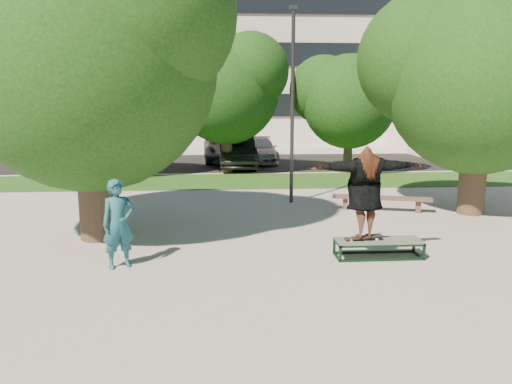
{
  "coord_description": "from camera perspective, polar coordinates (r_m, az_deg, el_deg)",
  "views": [
    {
      "loc": [
        -1.26,
        -10.78,
        3.22
      ],
      "look_at": [
        -0.46,
        0.6,
        1.15
      ],
      "focal_mm": 35.0,
      "sensor_mm": 36.0,
      "label": 1
    }
  ],
  "objects": [
    {
      "name": "office_building",
      "position": [
        43.03,
        -5.21,
        16.59
      ],
      "size": [
        30.0,
        14.12,
        16.0
      ],
      "color": "beige",
      "rests_on": "ground"
    },
    {
      "name": "lamppost",
      "position": [
        15.94,
        4.18,
        9.99
      ],
      "size": [
        0.25,
        0.15,
        6.11
      ],
      "color": "#2D2D30",
      "rests_on": "ground"
    },
    {
      "name": "bystander",
      "position": [
        10.09,
        -15.44,
        -3.52
      ],
      "size": [
        0.76,
        0.66,
        1.76
      ],
      "primitive_type": "imported",
      "rotation": [
        0.0,
        0.0,
        0.45
      ],
      "color": "#18535E",
      "rests_on": "ground"
    },
    {
      "name": "grass_strip",
      "position": [
        20.66,
        2.3,
        1.31
      ],
      "size": [
        30.0,
        4.0,
        0.02
      ],
      "primitive_type": "cube",
      "color": "#144313",
      "rests_on": "ground"
    },
    {
      "name": "asphalt_strip",
      "position": [
        27.0,
        -1.33,
        3.41
      ],
      "size": [
        40.0,
        8.0,
        0.01
      ],
      "primitive_type": "cube",
      "color": "black",
      "rests_on": "ground"
    },
    {
      "name": "car_grey",
      "position": [
        27.4,
        -3.35,
        5.03
      ],
      "size": [
        2.7,
        5.39,
        1.46
      ],
      "primitive_type": "imported",
      "rotation": [
        0.0,
        0.0,
        0.05
      ],
      "color": "#5C5C62",
      "rests_on": "asphalt_strip"
    },
    {
      "name": "skater_rig",
      "position": [
        10.47,
        12.33,
        0.03
      ],
      "size": [
        2.38,
        0.84,
        1.98
      ],
      "rotation": [
        0.0,
        0.0,
        3.23
      ],
      "color": "white",
      "rests_on": "grind_box"
    },
    {
      "name": "tree_right",
      "position": [
        15.64,
        23.91,
        12.61
      ],
      "size": [
        6.24,
        5.33,
        6.51
      ],
      "color": "#38281E",
      "rests_on": "ground"
    },
    {
      "name": "ground",
      "position": [
        11.32,
        2.54,
        -6.27
      ],
      "size": [
        120.0,
        120.0,
        0.0
      ],
      "primitive_type": "plane",
      "color": "gray",
      "rests_on": "ground"
    },
    {
      "name": "car_dark",
      "position": [
        24.79,
        -2.26,
        4.66
      ],
      "size": [
        1.88,
        4.96,
        1.62
      ],
      "primitive_type": "imported",
      "rotation": [
        0.0,
        0.0,
        0.03
      ],
      "color": "black",
      "rests_on": "asphalt_strip"
    },
    {
      "name": "car_silver_a",
      "position": [
        26.08,
        -14.2,
        4.65
      ],
      "size": [
        2.81,
        5.06,
        1.63
      ],
      "primitive_type": "imported",
      "rotation": [
        0.0,
        0.0,
        -0.2
      ],
      "color": "#B6B6BB",
      "rests_on": "asphalt_strip"
    },
    {
      "name": "bg_tree_right",
      "position": [
        23.07,
        10.44,
        10.76
      ],
      "size": [
        5.04,
        4.31,
        5.43
      ],
      "color": "#38281E",
      "rests_on": "ground"
    },
    {
      "name": "grind_box",
      "position": [
        10.84,
        13.8,
        -6.27
      ],
      "size": [
        1.8,
        0.6,
        0.38
      ],
      "color": "black",
      "rests_on": "ground"
    },
    {
      "name": "bg_tree_left",
      "position": [
        22.5,
        -18.03,
        11.07
      ],
      "size": [
        5.28,
        4.51,
        5.77
      ],
      "color": "#38281E",
      "rests_on": "ground"
    },
    {
      "name": "bench",
      "position": [
        15.32,
        14.15,
        -0.77
      ],
      "size": [
        2.87,
        1.18,
        0.44
      ],
      "rotation": [
        0.0,
        0.0,
        -0.29
      ],
      "color": "brown",
      "rests_on": "ground"
    },
    {
      "name": "tree_left",
      "position": [
        12.32,
        -18.96,
        15.33
      ],
      "size": [
        6.96,
        5.95,
        7.12
      ],
      "color": "#38281E",
      "rests_on": "ground"
    },
    {
      "name": "bg_tree_mid",
      "position": [
        22.88,
        -3.65,
        12.23
      ],
      "size": [
        5.76,
        4.92,
        6.24
      ],
      "color": "#38281E",
      "rests_on": "ground"
    },
    {
      "name": "side_building",
      "position": [
        38.03,
        26.87,
        10.34
      ],
      "size": [
        15.0,
        10.0,
        8.0
      ],
      "primitive_type": "cube",
      "color": "silver",
      "rests_on": "ground"
    },
    {
      "name": "car_silver_b",
      "position": [
        26.99,
        0.39,
        4.8
      ],
      "size": [
        1.94,
        4.56,
        1.31
      ],
      "primitive_type": "imported",
      "rotation": [
        0.0,
        0.0,
        -0.02
      ],
      "color": "#9F9FA3",
      "rests_on": "asphalt_strip"
    }
  ]
}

